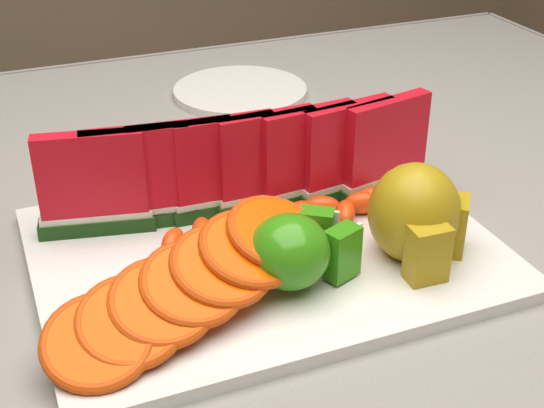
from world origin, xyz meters
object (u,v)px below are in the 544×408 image
at_px(apple_cluster, 296,250).
at_px(side_plate, 240,91).
at_px(platter, 265,251).
at_px(pear_cluster, 417,216).

distance_m(apple_cluster, side_plate, 0.46).
bearing_deg(platter, side_plate, 73.28).
xyz_separation_m(apple_cluster, side_plate, (0.11, 0.44, -0.04)).
relative_size(platter, apple_cluster, 4.00).
relative_size(apple_cluster, pear_cluster, 0.97).
bearing_deg(pear_cluster, side_plate, 90.16).
bearing_deg(apple_cluster, platter, 92.20).
bearing_deg(platter, apple_cluster, -87.80).
bearing_deg(pear_cluster, platter, 152.33).
xyz_separation_m(platter, apple_cluster, (0.00, -0.06, 0.04)).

